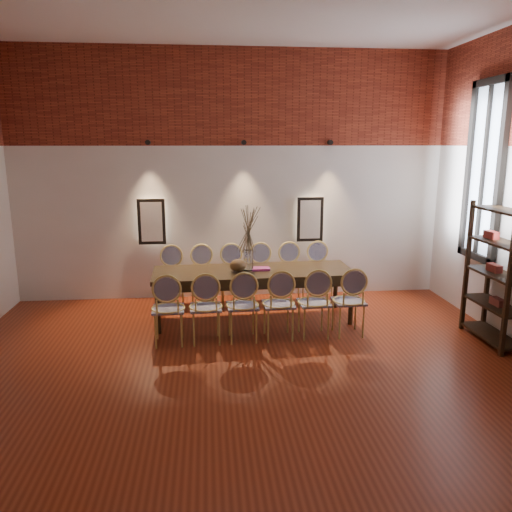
{
  "coord_description": "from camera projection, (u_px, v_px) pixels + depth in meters",
  "views": [
    {
      "loc": [
        -0.4,
        -4.67,
        2.53
      ],
      "look_at": [
        0.24,
        1.86,
        1.05
      ],
      "focal_mm": 35.0,
      "sensor_mm": 36.0,
      "label": 1
    }
  ],
  "objects": [
    {
      "name": "floor",
      "position": [
        250.0,
        396.0,
        5.13
      ],
      "size": [
        7.0,
        7.0,
        0.02
      ],
      "primitive_type": "cube",
      "color": "maroon",
      "rests_on": "ground"
    },
    {
      "name": "wall_back",
      "position": [
        231.0,
        177.0,
        8.14
      ],
      "size": [
        7.0,
        0.1,
        4.0
      ],
      "primitive_type": "cube",
      "color": "silver",
      "rests_on": "ground"
    },
    {
      "name": "wall_front",
      "position": [
        372.0,
        363.0,
        1.25
      ],
      "size": [
        7.0,
        0.1,
        4.0
      ],
      "primitive_type": "cube",
      "color": "silver",
      "rests_on": "ground"
    },
    {
      "name": "brick_band_back",
      "position": [
        231.0,
        97.0,
        7.79
      ],
      "size": [
        7.0,
        0.02,
        1.5
      ],
      "primitive_type": "cube",
      "color": "maroon",
      "rests_on": "ground"
    },
    {
      "name": "niche_left",
      "position": [
        152.0,
        222.0,
        8.07
      ],
      "size": [
        0.36,
        0.06,
        0.66
      ],
      "primitive_type": "cube",
      "color": "#FFEAC6",
      "rests_on": "wall_back"
    },
    {
      "name": "niche_right",
      "position": [
        310.0,
        219.0,
        8.32
      ],
      "size": [
        0.36,
        0.06,
        0.66
      ],
      "primitive_type": "cube",
      "color": "#FFEAC6",
      "rests_on": "wall_back"
    },
    {
      "name": "spot_fixture_left",
      "position": [
        148.0,
        142.0,
        7.77
      ],
      "size": [
        0.08,
        0.1,
        0.08
      ],
      "primitive_type": "cylinder",
      "rotation": [
        1.57,
        0.0,
        0.0
      ],
      "color": "black",
      "rests_on": "wall_back"
    },
    {
      "name": "spot_fixture_mid",
      "position": [
        244.0,
        142.0,
        7.91
      ],
      "size": [
        0.08,
        0.1,
        0.08
      ],
      "primitive_type": "cylinder",
      "rotation": [
        1.57,
        0.0,
        0.0
      ],
      "color": "black",
      "rests_on": "wall_back"
    },
    {
      "name": "spot_fixture_right",
      "position": [
        330.0,
        142.0,
        8.04
      ],
      "size": [
        0.08,
        0.1,
        0.08
      ],
      "primitive_type": "cylinder",
      "rotation": [
        1.57,
        0.0,
        0.0
      ],
      "color": "black",
      "rests_on": "wall_back"
    },
    {
      "name": "window_glass",
      "position": [
        485.0,
        172.0,
        6.93
      ],
      "size": [
        0.02,
        0.78,
        2.38
      ],
      "primitive_type": "cube",
      "color": "silver",
      "rests_on": "wall_right"
    },
    {
      "name": "window_frame",
      "position": [
        484.0,
        172.0,
        6.93
      ],
      "size": [
        0.08,
        0.9,
        2.5
      ],
      "primitive_type": "cube",
      "color": "black",
      "rests_on": "wall_right"
    },
    {
      "name": "window_mullion",
      "position": [
        484.0,
        172.0,
        6.93
      ],
      "size": [
        0.06,
        0.06,
        2.4
      ],
      "primitive_type": "cube",
      "color": "black",
      "rests_on": "wall_right"
    },
    {
      "name": "dining_table",
      "position": [
        253.0,
        295.0,
        7.27
      ],
      "size": [
        2.9,
        1.02,
        0.75
      ],
      "primitive_type": "cube",
      "rotation": [
        0.0,
        0.0,
        0.04
      ],
      "color": "#302312",
      "rests_on": "floor"
    },
    {
      "name": "chair_near_a",
      "position": [
        168.0,
        309.0,
        6.38
      ],
      "size": [
        0.46,
        0.46,
        0.94
      ],
      "primitive_type": null,
      "rotation": [
        0.0,
        0.0,
        0.04
      ],
      "color": "#D6BF65",
      "rests_on": "floor"
    },
    {
      "name": "chair_near_b",
      "position": [
        206.0,
        307.0,
        6.44
      ],
      "size": [
        0.46,
        0.46,
        0.94
      ],
      "primitive_type": null,
      "rotation": [
        0.0,
        0.0,
        0.04
      ],
      "color": "#D6BF65",
      "rests_on": "floor"
    },
    {
      "name": "chair_near_c",
      "position": [
        242.0,
        306.0,
        6.5
      ],
      "size": [
        0.46,
        0.46,
        0.94
      ],
      "primitive_type": null,
      "rotation": [
        0.0,
        0.0,
        0.04
      ],
      "color": "#D6BF65",
      "rests_on": "floor"
    },
    {
      "name": "chair_near_d",
      "position": [
        278.0,
        304.0,
        6.56
      ],
      "size": [
        0.46,
        0.46,
        0.94
      ],
      "primitive_type": null,
      "rotation": [
        0.0,
        0.0,
        0.04
      ],
      "color": "#D6BF65",
      "rests_on": "floor"
    },
    {
      "name": "chair_near_e",
      "position": [
        314.0,
        302.0,
        6.62
      ],
      "size": [
        0.46,
        0.46,
        0.94
      ],
      "primitive_type": null,
      "rotation": [
        0.0,
        0.0,
        0.04
      ],
      "color": "#D6BF65",
      "rests_on": "floor"
    },
    {
      "name": "chair_near_f",
      "position": [
        349.0,
        301.0,
        6.69
      ],
      "size": [
        0.46,
        0.46,
        0.94
      ],
      "primitive_type": null,
      "rotation": [
        0.0,
        0.0,
        0.04
      ],
      "color": "#D6BF65",
      "rests_on": "floor"
    },
    {
      "name": "chair_far_a",
      "position": [
        172.0,
        278.0,
        7.81
      ],
      "size": [
        0.46,
        0.46,
        0.94
      ],
      "primitive_type": null,
      "rotation": [
        0.0,
        0.0,
        3.18
      ],
      "color": "#D6BF65",
      "rests_on": "floor"
    },
    {
      "name": "chair_far_b",
      "position": [
        202.0,
        277.0,
        7.87
      ],
      "size": [
        0.46,
        0.46,
        0.94
      ],
      "primitive_type": null,
      "rotation": [
        0.0,
        0.0,
        3.18
      ],
      "color": "#D6BF65",
      "rests_on": "floor"
    },
    {
      "name": "chair_far_c",
      "position": [
        233.0,
        276.0,
        7.93
      ],
      "size": [
        0.46,
        0.46,
        0.94
      ],
      "primitive_type": null,
      "rotation": [
        0.0,
        0.0,
        3.18
      ],
      "color": "#D6BF65",
      "rests_on": "floor"
    },
    {
      "name": "chair_far_d",
      "position": [
        262.0,
        275.0,
        7.99
      ],
      "size": [
        0.46,
        0.46,
        0.94
      ],
      "primitive_type": null,
      "rotation": [
        0.0,
        0.0,
        3.18
      ],
      "color": "#D6BF65",
      "rests_on": "floor"
    },
    {
      "name": "chair_far_e",
      "position": [
        291.0,
        274.0,
        8.06
      ],
      "size": [
        0.46,
        0.46,
        0.94
      ],
      "primitive_type": null,
      "rotation": [
        0.0,
        0.0,
        3.18
      ],
      "color": "#D6BF65",
      "rests_on": "floor"
    },
    {
      "name": "chair_far_f",
      "position": [
        320.0,
        273.0,
        8.12
      ],
      "size": [
        0.46,
        0.46,
        0.94
      ],
      "primitive_type": null,
      "rotation": [
        0.0,
        0.0,
        3.18
      ],
      "color": "#D6BF65",
      "rests_on": "floor"
    },
    {
      "name": "vase",
      "position": [
        248.0,
        260.0,
        7.14
      ],
      "size": [
        0.14,
        0.14,
        0.3
      ],
      "primitive_type": "cylinder",
      "color": "silver",
      "rests_on": "dining_table"
    },
    {
      "name": "dried_branches",
      "position": [
        248.0,
        229.0,
        7.04
      ],
      "size": [
        0.5,
        0.5,
        0.7
      ],
      "primitive_type": null,
      "color": "#4C432D",
      "rests_on": "vase"
    },
    {
      "name": "bowl",
      "position": [
        238.0,
        265.0,
        7.09
      ],
      "size": [
        0.24,
        0.24,
        0.18
      ],
      "primitive_type": "ellipsoid",
      "color": "brown",
      "rests_on": "dining_table"
    },
    {
      "name": "book",
      "position": [
        261.0,
        269.0,
        7.21
      ],
      "size": [
        0.27,
        0.19,
        0.03
      ],
      "primitive_type": "cube",
      "rotation": [
        0.0,
        0.0,
        0.04
      ],
      "color": "#992B78",
      "rests_on": "dining_table"
    },
    {
      "name": "shelving_rack",
      "position": [
        498.0,
        275.0,
        6.36
      ],
      "size": [
        0.4,
        1.01,
        1.8
      ],
      "primitive_type": null,
      "rotation": [
        0.0,
        0.0,
        0.02
      ],
      "color": "black",
      "rests_on": "floor"
    }
  ]
}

